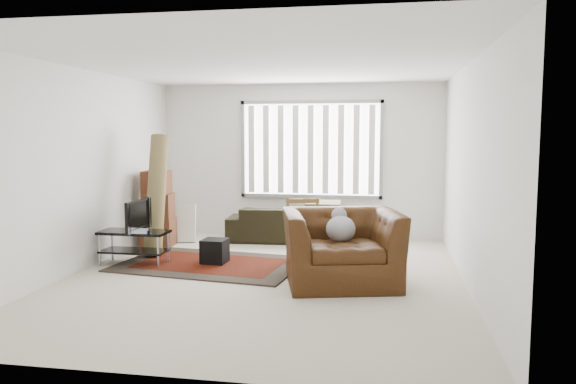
# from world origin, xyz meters

# --- Properties ---
(room) EXTENTS (6.00, 6.02, 2.71)m
(room) POSITION_xyz_m (0.03, 0.51, 1.76)
(room) COLOR beige
(room) RESTS_ON ground
(persian_rug) EXTENTS (2.68, 1.97, 0.02)m
(persian_rug) POSITION_xyz_m (-0.89, 0.55, 0.01)
(persian_rug) COLOR black
(persian_rug) RESTS_ON ground
(tv_stand) EXTENTS (0.96, 0.43, 0.48)m
(tv_stand) POSITION_xyz_m (-1.95, 0.39, 0.35)
(tv_stand) COLOR black
(tv_stand) RESTS_ON ground
(tv) EXTENTS (0.10, 0.77, 0.44)m
(tv) POSITION_xyz_m (-1.95, 0.39, 0.70)
(tv) COLOR black
(tv) RESTS_ON tv_stand
(subwoofer) EXTENTS (0.35, 0.35, 0.34)m
(subwoofer) POSITION_xyz_m (-0.84, 0.60, 0.19)
(subwoofer) COLOR black
(subwoofer) RESTS_ON persian_rug
(moving_boxes) EXTENTS (0.54, 0.51, 1.23)m
(moving_boxes) POSITION_xyz_m (-2.14, 1.69, 0.57)
(moving_boxes) COLOR #59301C
(moving_boxes) RESTS_ON ground
(white_flatpack) EXTENTS (0.53, 0.29, 0.64)m
(white_flatpack) POSITION_xyz_m (-1.89, 2.05, 0.32)
(white_flatpack) COLOR silver
(white_flatpack) RESTS_ON ground
(rolled_rug) EXTENTS (0.36, 0.81, 1.83)m
(rolled_rug) POSITION_xyz_m (-1.90, 1.08, 0.92)
(rolled_rug) COLOR brown
(rolled_rug) RESTS_ON ground
(sofa) EXTENTS (2.07, 1.00, 0.78)m
(sofa) POSITION_xyz_m (-0.12, 2.45, 0.39)
(sofa) COLOR black
(sofa) RESTS_ON ground
(side_chair) EXTENTS (0.58, 0.58, 0.92)m
(side_chair) POSITION_xyz_m (0.41, 0.68, 0.51)
(side_chair) COLOR tan
(side_chair) RESTS_ON ground
(armchair) EXTENTS (1.64, 1.50, 1.03)m
(armchair) POSITION_xyz_m (1.00, -0.11, 0.52)
(armchair) COLOR #3D200C
(armchair) RESTS_ON ground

